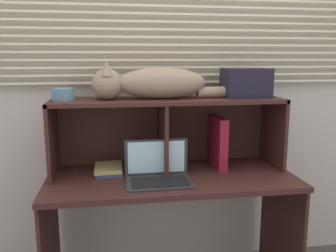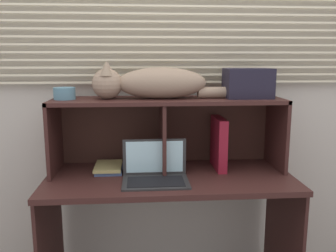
% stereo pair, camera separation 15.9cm
% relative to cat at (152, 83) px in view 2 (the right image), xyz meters
% --- Properties ---
extents(back_panel_with_blinds, '(4.40, 0.08, 2.50)m').
position_rel_cat_xyz_m(back_panel_with_blinds, '(0.09, 0.22, 0.03)').
color(back_panel_with_blinds, beige).
rests_on(back_panel_with_blinds, ground).
extents(desk, '(1.38, 0.61, 0.71)m').
position_rel_cat_xyz_m(desk, '(0.09, -0.12, -0.65)').
color(desk, '#3C1E1B').
rests_on(desk, ground).
extents(hutch_shelf_unit, '(1.33, 0.35, 0.42)m').
position_rel_cat_xyz_m(hutch_shelf_unit, '(0.09, 0.03, -0.21)').
color(hutch_shelf_unit, '#3C1E1B').
rests_on(hutch_shelf_unit, desk).
extents(cat, '(0.91, 0.19, 0.21)m').
position_rel_cat_xyz_m(cat, '(0.00, 0.00, 0.00)').
color(cat, gray).
rests_on(cat, hutch_shelf_unit).
extents(laptop, '(0.35, 0.24, 0.21)m').
position_rel_cat_xyz_m(laptop, '(0.01, -0.20, -0.47)').
color(laptop, '#2C2C2C').
rests_on(laptop, desk).
extents(binder_upright, '(0.05, 0.25, 0.31)m').
position_rel_cat_xyz_m(binder_upright, '(0.40, 0.00, -0.36)').
color(binder_upright, maroon).
rests_on(binder_upright, desk).
extents(book_stack, '(0.16, 0.23, 0.04)m').
position_rel_cat_xyz_m(book_stack, '(-0.25, -0.00, -0.49)').
color(book_stack, '#3C517A').
rests_on(book_stack, desk).
extents(small_basket, '(0.12, 0.12, 0.07)m').
position_rel_cat_xyz_m(small_basket, '(-0.49, 0.00, -0.05)').
color(small_basket, teal).
rests_on(small_basket, hutch_shelf_unit).
extents(storage_box, '(0.26, 0.19, 0.17)m').
position_rel_cat_xyz_m(storage_box, '(0.56, 0.00, -0.00)').
color(storage_box, black).
rests_on(storage_box, hutch_shelf_unit).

